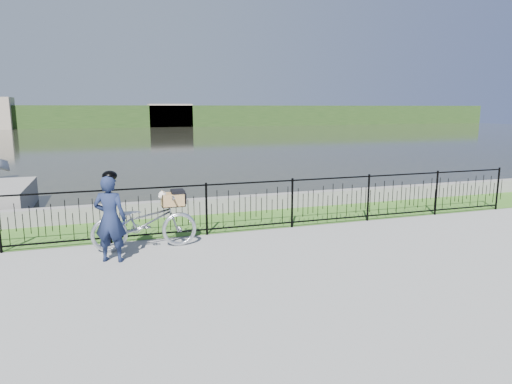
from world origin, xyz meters
name	(u,v)px	position (x,y,z in m)	size (l,w,h in m)	color
ground	(276,252)	(0.00, 0.00, 0.00)	(120.00, 120.00, 0.00)	gray
grass_strip	(238,220)	(0.00, 2.60, 0.00)	(60.00, 2.00, 0.01)	#3C6C21
water	(141,139)	(0.00, 33.00, 0.00)	(120.00, 120.00, 0.00)	#28291E
quay_wall	(228,204)	(0.00, 3.60, 0.20)	(60.00, 0.30, 0.40)	slate
fence	(251,206)	(0.00, 1.60, 0.58)	(14.00, 0.06, 1.15)	black
far_treeline	(126,116)	(0.00, 60.00, 1.50)	(120.00, 6.00, 3.00)	#274119
far_building_right	(170,115)	(6.00, 58.50, 1.60)	(6.00, 3.00, 3.20)	gray
bicycle_rig	(145,222)	(-2.34, 1.01, 0.54)	(2.02, 0.70, 1.15)	#B0B5BD
cyclist	(110,217)	(-2.99, 0.44, 0.82)	(0.67, 0.56, 1.64)	#161F3E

